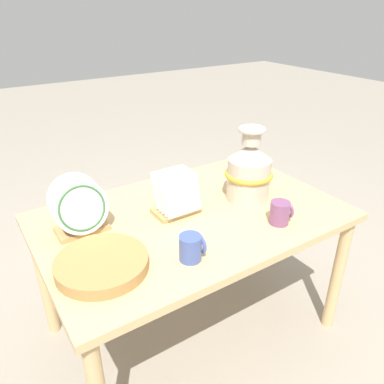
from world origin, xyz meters
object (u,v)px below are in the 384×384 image
(mug_cobalt_glaze, at_px, (191,247))
(mug_plum_glaze, at_px, (280,212))
(dish_rack_square_plates, at_px, (176,198))
(ceramic_vase, at_px, (249,170))
(dish_rack_round_plates, at_px, (79,209))
(wicker_charger_stack, at_px, (102,264))

(mug_cobalt_glaze, bearing_deg, mug_plum_glaze, 0.64)
(dish_rack_square_plates, bearing_deg, mug_plum_glaze, -44.31)
(ceramic_vase, bearing_deg, mug_plum_glaze, -97.42)
(dish_rack_square_plates, relative_size, mug_cobalt_glaze, 2.04)
(dish_rack_round_plates, distance_m, mug_plum_glaze, 0.82)
(dish_rack_square_plates, bearing_deg, mug_cobalt_glaze, -111.71)
(wicker_charger_stack, height_order, mug_cobalt_glaze, mug_cobalt_glaze)
(mug_cobalt_glaze, xyz_separation_m, mug_plum_glaze, (0.45, 0.01, 0.00))
(ceramic_vase, bearing_deg, dish_rack_round_plates, 169.29)
(ceramic_vase, distance_m, dish_rack_square_plates, 0.37)
(dish_rack_round_plates, height_order, dish_rack_square_plates, dish_rack_round_plates)
(ceramic_vase, bearing_deg, dish_rack_square_plates, 169.26)
(wicker_charger_stack, relative_size, mug_cobalt_glaze, 3.29)
(dish_rack_round_plates, distance_m, dish_rack_square_plates, 0.41)
(wicker_charger_stack, distance_m, mug_plum_glaze, 0.75)
(dish_rack_square_plates, distance_m, wicker_charger_stack, 0.47)
(mug_cobalt_glaze, distance_m, mug_plum_glaze, 0.45)
(ceramic_vase, relative_size, mug_plum_glaze, 3.51)
(dish_rack_square_plates, bearing_deg, ceramic_vase, -10.74)
(ceramic_vase, distance_m, wicker_charger_stack, 0.80)
(ceramic_vase, distance_m, dish_rack_round_plates, 0.77)
(dish_rack_round_plates, xyz_separation_m, mug_cobalt_glaze, (0.27, -0.40, -0.05))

